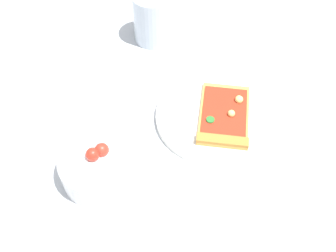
{
  "coord_description": "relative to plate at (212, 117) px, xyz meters",
  "views": [
    {
      "loc": [
        0.48,
        0.21,
        0.67
      ],
      "look_at": [
        0.06,
        -0.03,
        0.03
      ],
      "focal_mm": 45.62,
      "sensor_mm": 36.0,
      "label": 1
    }
  ],
  "objects": [
    {
      "name": "ground_plane",
      "position": [
        0.02,
        -0.02,
        -0.01
      ],
      "size": [
        2.4,
        2.4,
        0.0
      ],
      "primitive_type": "plane",
      "color": "#B2B7BC",
      "rests_on": "ground"
    },
    {
      "name": "salad_bowl",
      "position": [
        0.22,
        -0.11,
        0.03
      ],
      "size": [
        0.13,
        0.13,
        0.08
      ],
      "color": "white",
      "rests_on": "ground_plane"
    },
    {
      "name": "soda_glass",
      "position": [
        -0.15,
        -0.23,
        0.05
      ],
      "size": [
        0.08,
        0.08,
        0.12
      ],
      "color": "silver",
      "rests_on": "ground_plane"
    },
    {
      "name": "pizza_slice_main",
      "position": [
        -0.0,
        0.03,
        0.01
      ],
      "size": [
        0.18,
        0.15,
        0.02
      ],
      "color": "gold",
      "rests_on": "plate"
    },
    {
      "name": "paper_napkin",
      "position": [
        0.24,
        0.12,
        -0.01
      ],
      "size": [
        0.13,
        0.16,
        0.0
      ],
      "primitive_type": "cube",
      "rotation": [
        0.0,
        0.0,
        -0.23
      ],
      "color": "white",
      "rests_on": "ground_plane"
    },
    {
      "name": "plate",
      "position": [
        0.0,
        0.0,
        0.0
      ],
      "size": [
        0.22,
        0.22,
        0.01
      ],
      "primitive_type": "cylinder",
      "color": "white",
      "rests_on": "ground_plane"
    }
  ]
}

